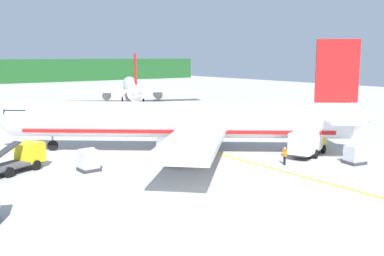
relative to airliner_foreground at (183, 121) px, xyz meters
name	(u,v)px	position (x,y,z in m)	size (l,w,h in m)	color
ground	(31,125)	(-6.99, 30.25, -3.49)	(240.00, 320.00, 0.20)	#B7B5AD
airliner_foreground	(183,121)	(0.00, 0.00, 0.00)	(34.47, 29.96, 11.90)	silver
airliner_mid_apron	(132,88)	(22.30, 51.49, -0.34)	(29.48, 34.92, 10.71)	white
service_truck_fuel	(308,141)	(9.21, -9.21, -1.88)	(6.66, 4.45, 2.68)	yellow
service_truck_catering	(19,158)	(-16.52, 2.01, -2.23)	(6.96, 4.71, 2.72)	yellow
cargo_container_near	(88,160)	(-11.57, -1.69, -2.43)	(1.75, 1.75, 2.02)	#333338
cargo_container_mid	(355,155)	(9.96, -14.22, -2.51)	(1.96, 1.96, 1.87)	#333338
crew_marshaller	(285,154)	(4.24, -10.56, -2.38)	(0.32, 0.62, 1.72)	#191E33
crew_loader_left	(206,157)	(-2.37, -7.05, -2.37)	(0.62, 0.31, 1.73)	#191E33
apron_guide_line	(228,156)	(2.33, -4.64, -3.39)	(0.30, 60.00, 0.01)	yellow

